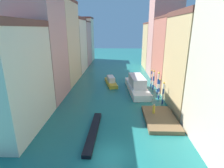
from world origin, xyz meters
TOP-DOWN VIEW (x-y plane):
  - ground_plane at (0.00, 24.50)m, footprint 154.00×154.00m
  - building_left_0 at (-12.65, 5.39)m, footprint 7.22×11.60m
  - building_left_1 at (-12.65, 15.78)m, footprint 7.22×9.13m
  - building_left_2 at (-12.65, 26.13)m, footprint 7.22×11.67m
  - building_left_3 at (-12.65, 37.69)m, footprint 7.22×10.78m
  - building_left_4 at (-12.65, 48.19)m, footprint 7.22×9.54m
  - building_left_5 at (-12.65, 56.89)m, footprint 7.22×7.22m
  - building_right_1 at (12.65, 12.64)m, footprint 7.22×11.19m
  - building_right_2 at (12.65, 24.00)m, footprint 7.22×11.51m
  - building_right_3 at (12.65, 33.80)m, footprint 7.22×7.85m
  - building_right_4 at (12.65, 43.14)m, footprint 7.22×10.44m
  - waterfront_dock at (6.68, 7.75)m, footprint 4.27×7.41m
  - person_on_dock at (5.95, 8.92)m, footprint 0.36×0.36m
  - mooring_pole_0 at (8.32, 13.46)m, footprint 0.31×0.31m
  - mooring_pole_1 at (8.17, 15.78)m, footprint 0.30×0.30m
  - mooring_pole_2 at (8.57, 18.59)m, footprint 0.39×0.39m
  - mooring_pole_3 at (8.22, 21.30)m, footprint 0.38×0.38m
  - mooring_pole_4 at (8.07, 23.04)m, footprint 0.28×0.28m
  - vaporetto_white at (4.63, 20.19)m, footprint 4.31×12.45m
  - gondola_black at (-2.26, 4.21)m, footprint 1.20×9.19m
  - motorboat_0 at (-0.84, 24.42)m, footprint 3.36×7.58m

SIDE VIEW (x-z plane):
  - ground_plane at x=0.00m, z-range 0.00..0.00m
  - gondola_black at x=-2.26m, z-range 0.00..0.46m
  - waterfront_dock at x=6.68m, z-range 0.00..0.53m
  - motorboat_0 at x=-0.84m, z-range -0.25..1.61m
  - person_on_dock at x=5.95m, z-range 0.48..1.90m
  - vaporetto_white at x=4.63m, z-range -0.34..2.75m
  - mooring_pole_1 at x=8.17m, z-range 0.05..3.83m
  - mooring_pole_4 at x=8.07m, z-range 0.04..3.84m
  - mooring_pole_0 at x=8.32m, z-range 0.05..3.96m
  - mooring_pole_3 at x=8.22m, z-range 0.06..4.15m
  - mooring_pole_2 at x=8.57m, z-range 0.06..4.42m
  - building_left_0 at x=-12.65m, z-range 0.02..13.36m
  - building_right_4 at x=12.65m, z-range 0.01..14.05m
  - building_left_4 at x=-12.65m, z-range 0.01..14.65m
  - building_right_2 at x=12.65m, z-range 0.01..14.70m
  - building_right_1 at x=12.65m, z-range 0.02..14.88m
  - building_left_3 at x=-12.65m, z-range 0.01..15.32m
  - building_left_5 at x=-12.65m, z-range 0.01..16.37m
  - building_left_2 at x=-12.65m, z-range 0.01..18.46m
  - building_right_3 at x=12.65m, z-range 0.01..22.17m
  - building_left_1 at x=-12.65m, z-range 0.01..22.61m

